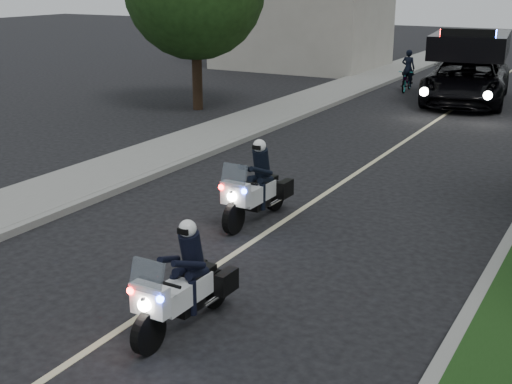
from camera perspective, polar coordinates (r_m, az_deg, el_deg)
ground at (r=10.08m, az=-9.10°, el=-9.86°), size 120.00×120.00×0.00m
curb_left at (r=20.07m, az=-0.76°, el=4.56°), size 0.20×60.00×0.15m
sidewalk_left at (r=20.63m, az=-3.41°, el=4.90°), size 2.00×60.00×0.16m
lane_marking at (r=18.45m, az=10.36°, el=2.86°), size 0.12×50.00×0.01m
police_moto_left at (r=13.46m, az=-0.01°, el=-2.42°), size 0.72×1.93×1.63m
police_moto_right at (r=9.60m, az=-5.94°, el=-11.21°), size 0.68×1.83×1.54m
police_suv at (r=27.45m, az=17.05°, el=7.19°), size 3.70×6.59×3.04m
bicycle at (r=29.57m, az=12.50°, el=8.24°), size 0.74×1.73×0.88m
cyclist at (r=29.57m, az=12.50°, el=8.24°), size 0.55×0.37×1.53m
tree_left_near at (r=24.98m, az=-4.88°, el=6.93°), size 6.53×6.53×8.23m
tree_left_far at (r=36.56m, az=4.72°, el=10.33°), size 7.69×7.69×12.26m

